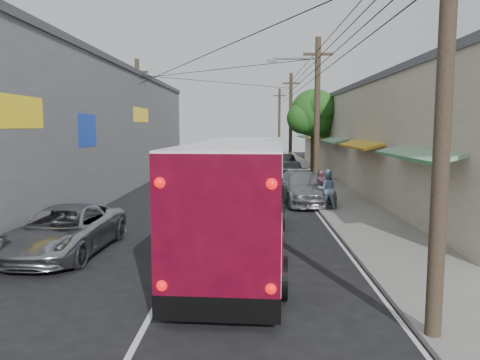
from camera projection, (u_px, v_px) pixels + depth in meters
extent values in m
plane|color=black|center=(160.00, 297.00, 10.33)|extent=(120.00, 120.00, 0.00)
cube|color=slate|center=(321.00, 184.00, 30.04)|extent=(3.00, 80.00, 0.12)
cube|color=beige|center=(384.00, 138.00, 31.59)|extent=(6.00, 40.00, 6.00)
cube|color=#4C4C51|center=(385.00, 91.00, 31.24)|extent=(6.20, 40.00, 0.30)
cube|color=#187032|center=(419.00, 152.00, 15.79)|extent=(1.39, 6.00, 0.46)
cube|color=orange|center=(363.00, 144.00, 23.73)|extent=(1.39, 6.00, 0.46)
cube|color=#187032|center=(335.00, 139.00, 31.68)|extent=(1.39, 6.00, 0.46)
cube|color=orange|center=(318.00, 137.00, 39.63)|extent=(1.39, 6.00, 0.46)
cube|color=#187032|center=(307.00, 135.00, 47.57)|extent=(1.39, 6.00, 0.46)
cube|color=gray|center=(76.00, 131.00, 28.01)|extent=(7.00, 36.00, 7.00)
cube|color=#4C4C51|center=(73.00, 70.00, 27.60)|extent=(7.20, 36.00, 0.30)
cube|color=yellow|center=(15.00, 112.00, 13.94)|extent=(0.12, 3.50, 1.00)
cube|color=#1433A5|center=(86.00, 130.00, 19.97)|extent=(0.12, 2.20, 1.40)
cube|color=yellow|center=(140.00, 115.00, 29.80)|extent=(0.12, 4.00, 0.90)
cylinder|color=#473828|center=(443.00, 112.00, 7.77)|extent=(0.28, 0.28, 8.00)
cylinder|color=#473828|center=(317.00, 122.00, 22.67)|extent=(0.28, 0.28, 8.00)
cube|color=#473828|center=(318.00, 54.00, 22.31)|extent=(1.40, 0.12, 0.12)
cylinder|color=#473828|center=(291.00, 124.00, 37.57)|extent=(0.28, 0.28, 8.00)
cube|color=#473828|center=(291.00, 83.00, 37.21)|extent=(1.40, 0.12, 0.12)
cylinder|color=#473828|center=(279.00, 125.00, 52.47)|extent=(0.28, 0.28, 8.00)
cube|color=#473828|center=(280.00, 96.00, 52.11)|extent=(1.40, 0.12, 0.12)
cylinder|color=#473828|center=(138.00, 123.00, 29.86)|extent=(0.28, 0.28, 8.00)
cube|color=#473828|center=(137.00, 72.00, 29.50)|extent=(1.40, 0.12, 0.12)
cylinder|color=#59595E|center=(295.00, 59.00, 22.36)|extent=(2.20, 0.10, 0.10)
cube|color=#59595E|center=(272.00, 61.00, 22.39)|extent=(0.50, 0.18, 0.12)
cylinder|color=#3F2B19|center=(313.00, 150.00, 35.78)|extent=(0.44, 0.44, 4.00)
sphere|color=#1B4B14|center=(314.00, 113.00, 35.46)|extent=(3.60, 3.60, 3.60)
sphere|color=#1B4B14|center=(326.00, 121.00, 36.10)|extent=(2.60, 2.60, 2.60)
sphere|color=#1B4B14|center=(303.00, 118.00, 35.13)|extent=(2.40, 2.40, 2.40)
sphere|color=#1B4B14|center=(321.00, 107.00, 34.41)|extent=(2.20, 2.20, 2.20)
sphere|color=#1B4B14|center=(309.00, 111.00, 36.34)|extent=(2.00, 2.00, 2.00)
cube|color=white|center=(242.00, 215.00, 14.14)|extent=(3.09, 11.52, 1.80)
cube|color=black|center=(243.00, 170.00, 14.46)|extent=(2.99, 9.63, 0.95)
cube|color=white|center=(242.00, 149.00, 13.91)|extent=(3.09, 11.52, 0.47)
cube|color=maroon|center=(216.00, 230.00, 8.39)|extent=(2.36, 0.22, 2.75)
cube|color=black|center=(216.00, 309.00, 8.56)|extent=(2.38, 0.24, 0.47)
sphere|color=red|center=(162.00, 286.00, 8.56)|extent=(0.21, 0.21, 0.21)
sphere|color=red|center=(271.00, 289.00, 8.39)|extent=(0.21, 0.21, 0.21)
sphere|color=red|center=(160.00, 183.00, 8.35)|extent=(0.21, 0.21, 0.21)
sphere|color=red|center=(272.00, 184.00, 8.18)|extent=(0.21, 0.21, 0.21)
cylinder|color=black|center=(174.00, 275.00, 10.36)|extent=(0.34, 0.97, 0.95)
cylinder|color=black|center=(281.00, 278.00, 10.16)|extent=(0.34, 0.97, 0.95)
cylinder|color=black|center=(216.00, 217.00, 17.13)|extent=(0.34, 0.97, 0.95)
cylinder|color=black|center=(281.00, 218.00, 16.93)|extent=(0.34, 0.97, 0.95)
cylinder|color=black|center=(221.00, 210.00, 18.54)|extent=(0.34, 0.97, 0.95)
cylinder|color=black|center=(281.00, 211.00, 18.34)|extent=(0.34, 0.97, 0.95)
imported|color=#AEB0B5|center=(65.00, 230.00, 13.82)|extent=(2.59, 5.16, 1.40)
imported|color=gray|center=(303.00, 187.00, 23.05)|extent=(2.76, 5.60, 1.57)
imported|color=#242328|center=(291.00, 172.00, 30.44)|extent=(2.13, 4.79, 1.60)
imported|color=black|center=(283.00, 164.00, 37.59)|extent=(2.27, 4.92, 1.56)
imported|color=pink|center=(322.00, 187.00, 22.37)|extent=(0.66, 0.54, 1.57)
imported|color=#89ABC7|center=(327.00, 189.00, 20.72)|extent=(0.91, 0.74, 1.77)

